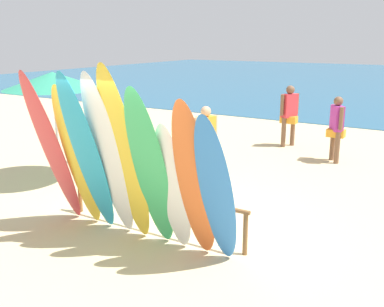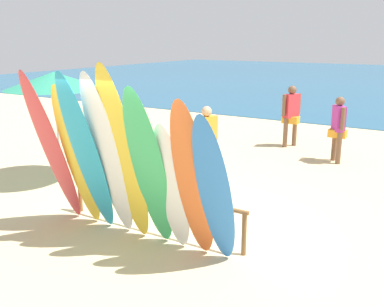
% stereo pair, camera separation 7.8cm
% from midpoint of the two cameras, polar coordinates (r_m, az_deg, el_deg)
% --- Properties ---
extents(ground, '(60.00, 60.00, 0.00)m').
position_cam_midpoint_polar(ground, '(20.12, 19.66, 4.92)').
color(ground, '#D3BC8C').
extents(surfboard_rack, '(3.36, 0.07, 0.69)m').
position_cam_midpoint_polar(surfboard_rack, '(7.26, -4.73, -5.74)').
color(surfboard_rack, brown).
rests_on(surfboard_rack, ground).
extents(surfboard_red_0, '(0.61, 0.99, 2.61)m').
position_cam_midpoint_polar(surfboard_red_0, '(7.61, -17.07, 0.57)').
color(surfboard_red_0, '#D13D42').
rests_on(surfboard_red_0, ground).
extents(surfboard_yellow_1, '(0.55, 0.78, 2.41)m').
position_cam_midpoint_polar(surfboard_yellow_1, '(7.37, -14.09, -0.49)').
color(surfboard_yellow_1, yellow).
rests_on(surfboard_yellow_1, ground).
extents(surfboard_teal_2, '(0.54, 1.04, 2.63)m').
position_cam_midpoint_polar(surfboard_teal_2, '(6.99, -12.90, -0.25)').
color(surfboard_teal_2, '#289EC6').
rests_on(surfboard_teal_2, ground).
extents(surfboard_white_3, '(0.61, 0.88, 2.63)m').
position_cam_midpoint_polar(surfboard_white_3, '(6.84, -10.32, -0.47)').
color(surfboard_white_3, white).
rests_on(surfboard_white_3, ground).
extents(surfboard_yellow_4, '(0.64, 0.87, 2.75)m').
position_cam_midpoint_polar(surfboard_yellow_4, '(6.59, -8.34, -0.39)').
color(surfboard_yellow_4, yellow).
rests_on(surfboard_yellow_4, ground).
extents(surfboard_green_5, '(0.59, 0.93, 2.47)m').
position_cam_midpoint_polar(surfboard_green_5, '(6.35, -5.11, -2.16)').
color(surfboard_green_5, '#38B266').
rests_on(surfboard_green_5, ground).
extents(surfboard_white_6, '(0.49, 0.61, 1.97)m').
position_cam_midpoint_polar(surfboard_white_6, '(6.36, -2.21, -4.47)').
color(surfboard_white_6, white).
rests_on(surfboard_white_6, ground).
extents(surfboard_orange_7, '(0.55, 0.81, 2.35)m').
position_cam_midpoint_polar(surfboard_orange_7, '(6.03, 0.48, -3.65)').
color(surfboard_orange_7, orange).
rests_on(surfboard_orange_7, ground).
extents(surfboard_blue_8, '(0.50, 0.83, 2.20)m').
position_cam_midpoint_polar(surfboard_blue_8, '(5.88, 3.25, -4.94)').
color(surfboard_blue_8, '#337AD1').
rests_on(surfboard_blue_8, ground).
extents(beachgoer_near_rack, '(0.46, 0.60, 1.75)m').
position_cam_midpoint_polar(beachgoer_near_rack, '(13.13, 12.64, 5.19)').
color(beachgoer_near_rack, brown).
rests_on(beachgoer_near_rack, ground).
extents(beachgoer_midbeach, '(0.42, 0.58, 1.63)m').
position_cam_midpoint_polar(beachgoer_midbeach, '(9.81, 2.08, 2.04)').
color(beachgoer_midbeach, tan).
rests_on(beachgoer_midbeach, ground).
extents(beachgoer_strolling, '(0.43, 0.53, 1.65)m').
position_cam_midpoint_polar(beachgoer_strolling, '(11.75, 18.25, 3.47)').
color(beachgoer_strolling, brown).
rests_on(beachgoer_strolling, ground).
extents(beach_chair_red, '(0.63, 0.73, 0.84)m').
position_cam_midpoint_polar(beach_chair_red, '(11.66, -12.75, 1.15)').
color(beach_chair_red, '#B7B7BC').
rests_on(beach_chair_red, ground).
extents(beach_umbrella, '(2.05, 2.05, 2.36)m').
position_cam_midpoint_polar(beach_umbrella, '(9.92, -16.91, 8.84)').
color(beach_umbrella, silver).
rests_on(beach_umbrella, ground).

